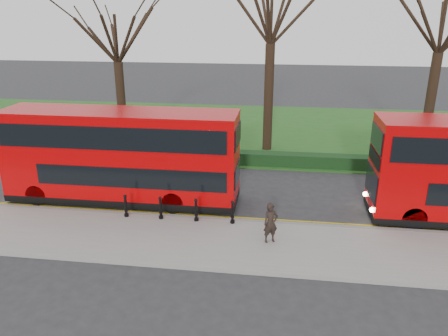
# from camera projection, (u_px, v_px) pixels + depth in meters

# --- Properties ---
(ground) EXTENTS (120.00, 120.00, 0.00)m
(ground) POSITION_uv_depth(u_px,v_px,m) (215.00, 211.00, 20.44)
(ground) COLOR #28282B
(ground) RESTS_ON ground
(pavement) EXTENTS (60.00, 4.00, 0.15)m
(pavement) POSITION_uv_depth(u_px,v_px,m) (203.00, 242.00, 17.62)
(pavement) COLOR gray
(pavement) RESTS_ON ground
(kerb) EXTENTS (60.00, 0.25, 0.16)m
(kerb) POSITION_uv_depth(u_px,v_px,m) (211.00, 219.00, 19.48)
(kerb) COLOR slate
(kerb) RESTS_ON ground
(grass_verge) EXTENTS (60.00, 18.00, 0.06)m
(grass_verge) POSITION_uv_depth(u_px,v_px,m) (244.00, 129.00, 34.40)
(grass_verge) COLOR #1E531B
(grass_verge) RESTS_ON ground
(hedge) EXTENTS (60.00, 0.90, 0.80)m
(hedge) POSITION_uv_depth(u_px,v_px,m) (232.00, 158.00, 26.64)
(hedge) COLOR black
(hedge) RESTS_ON ground
(yellow_line_outer) EXTENTS (60.00, 0.10, 0.01)m
(yellow_line_outer) POSITION_uv_depth(u_px,v_px,m) (212.00, 218.00, 19.78)
(yellow_line_outer) COLOR yellow
(yellow_line_outer) RESTS_ON ground
(yellow_line_inner) EXTENTS (60.00, 0.10, 0.01)m
(yellow_line_inner) POSITION_uv_depth(u_px,v_px,m) (213.00, 216.00, 19.97)
(yellow_line_inner) COLOR yellow
(yellow_line_inner) RESTS_ON ground
(tree_left) EXTENTS (6.59, 6.59, 10.29)m
(tree_left) POSITION_uv_depth(u_px,v_px,m) (116.00, 33.00, 28.22)
(tree_left) COLOR black
(tree_left) RESTS_ON ground
(tree_mid) EXTENTS (8.06, 8.06, 12.59)m
(tree_mid) POSITION_uv_depth(u_px,v_px,m) (272.00, 5.00, 26.39)
(tree_mid) COLOR black
(tree_mid) RESTS_ON ground
(tree_right) EXTENTS (7.57, 7.57, 11.83)m
(tree_right) POSITION_uv_depth(u_px,v_px,m) (444.00, 15.00, 25.31)
(tree_right) COLOR black
(tree_right) RESTS_ON ground
(bollard_row) EXTENTS (6.55, 0.15, 1.00)m
(bollard_row) POSITION_uv_depth(u_px,v_px,m) (196.00, 210.00, 19.04)
(bollard_row) COLOR black
(bollard_row) RESTS_ON pavement
(bus_lead) EXTENTS (11.25, 2.58, 4.48)m
(bus_lead) POSITION_uv_depth(u_px,v_px,m) (121.00, 157.00, 20.94)
(bus_lead) COLOR #B10204
(bus_lead) RESTS_ON ground
(pedestrian) EXTENTS (0.71, 0.61, 1.64)m
(pedestrian) POSITION_uv_depth(u_px,v_px,m) (271.00, 223.00, 17.20)
(pedestrian) COLOR black
(pedestrian) RESTS_ON pavement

